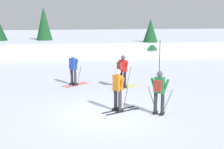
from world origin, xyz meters
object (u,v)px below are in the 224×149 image
object	(u,v)px
skier_red	(123,70)
conifer_far_centre	(44,26)
conifer_far_left	(150,34)
skier_orange	(118,89)
skier_green	(159,91)
skier_blue	(73,69)
trail_marker_pole	(160,58)

from	to	relation	value
skier_red	conifer_far_centre	xyz separation A→B (m)	(-5.01, 14.49, 1.60)
skier_red	conifer_far_left	bearing A→B (deg)	69.00
skier_orange	conifer_far_centre	bearing A→B (deg)	102.78
conifer_far_centre	conifer_far_left	bearing A→B (deg)	-19.53
skier_green	skier_red	bearing A→B (deg)	98.08
skier_blue	conifer_far_centre	world-z (taller)	conifer_far_centre
skier_green	skier_blue	bearing A→B (deg)	119.86
trail_marker_pole	conifer_far_left	world-z (taller)	conifer_far_left
conifer_far_left	conifer_far_centre	world-z (taller)	conifer_far_centre
skier_green	conifer_far_left	distance (m)	16.18
skier_blue	conifer_far_centre	xyz separation A→B (m)	(-2.50, 13.54, 1.64)
skier_orange	trail_marker_pole	bearing A→B (deg)	62.40
skier_orange	conifer_far_left	world-z (taller)	conifer_far_left
conifer_far_left	skier_orange	bearing A→B (deg)	-108.76
skier_blue	trail_marker_pole	world-z (taller)	trail_marker_pole
skier_red	skier_blue	xyz separation A→B (m)	(-2.51, 0.95, -0.04)
conifer_far_centre	skier_green	bearing A→B (deg)	-73.45
trail_marker_pole	conifer_far_left	distance (m)	8.24
skier_blue	conifer_far_left	distance (m)	12.34
trail_marker_pole	skier_orange	bearing A→B (deg)	-117.60
skier_red	skier_orange	bearing A→B (deg)	-102.05
conifer_far_centre	skier_red	bearing A→B (deg)	-70.92
skier_green	skier_orange	size ratio (longest dim) A/B	1.00
skier_red	conifer_far_left	xyz separation A→B (m)	(4.29, 11.19, 1.01)
skier_orange	skier_red	bearing A→B (deg)	77.95
skier_red	skier_orange	xyz separation A→B (m)	(-0.84, -3.92, -0.04)
skier_red	trail_marker_pole	xyz separation A→B (m)	(2.84, 3.12, 0.14)
skier_red	conifer_far_left	distance (m)	12.02
skier_green	skier_orange	distance (m)	1.61
skier_green	skier_orange	world-z (taller)	same
trail_marker_pole	conifer_far_centre	distance (m)	13.89
skier_orange	trail_marker_pole	world-z (taller)	trail_marker_pole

